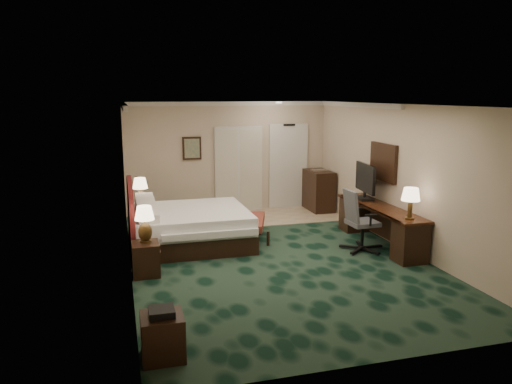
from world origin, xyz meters
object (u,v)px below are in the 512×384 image
object	(u,v)px
lamp_far	(140,192)
desk_chair	(363,220)
bed	(191,227)
bed_bench	(253,229)
tv	(365,182)
nightstand_far	(140,220)
desk	(379,225)
nightstand_near	(146,259)
minibar	(319,191)
side_table	(163,337)
lamp_near	(145,224)

from	to	relation	value
lamp_far	desk_chair	bearing A→B (deg)	-29.83
bed	desk_chair	bearing A→B (deg)	-22.15
bed_bench	tv	distance (m)	2.48
nightstand_far	desk	distance (m)	4.87
nightstand_near	lamp_far	bearing A→B (deg)	88.67
bed	tv	distance (m)	3.62
nightstand_far	desk_chair	bearing A→B (deg)	-29.79
bed	desk	distance (m)	3.65
nightstand_near	bed_bench	xyz separation A→B (m)	(2.20, 1.51, -0.06)
nightstand_near	minibar	size ratio (longest dim) A/B	0.53
side_table	desk_chair	size ratio (longest dim) A/B	0.43
desk_chair	bed_bench	bearing A→B (deg)	142.19
nightstand_far	minibar	distance (m)	4.54
bed	lamp_near	distance (m)	1.76
side_table	desk_chair	xyz separation A→B (m)	(3.94, 2.93, 0.33)
nightstand_near	lamp_far	size ratio (longest dim) A/B	0.91
bed	tv	size ratio (longest dim) A/B	2.29
lamp_far	bed_bench	bearing A→B (deg)	-24.37
tv	minibar	world-z (taller)	tv
bed	minibar	size ratio (longest dim) A/B	2.15
nightstand_near	nightstand_far	distance (m)	2.50
bed_bench	bed	bearing A→B (deg)	-159.20
lamp_near	lamp_far	world-z (taller)	lamp_far
bed	nightstand_far	bearing A→B (deg)	131.88
nightstand_far	lamp_near	distance (m)	2.49
side_table	tv	distance (m)	5.93
nightstand_far	side_table	bearing A→B (deg)	-89.99
lamp_near	tv	world-z (taller)	tv
nightstand_near	lamp_far	xyz separation A→B (m)	(0.06, 2.48, 0.63)
side_table	tv	xyz separation A→B (m)	(4.44, 3.84, 0.88)
nightstand_far	desk	xyz separation A→B (m)	(4.43, -2.01, 0.08)
nightstand_near	side_table	distance (m)	2.70
lamp_far	desk	distance (m)	4.86
lamp_far	minibar	bearing A→B (deg)	13.20
bed	tv	bearing A→B (deg)	-5.26
bed	bed_bench	world-z (taller)	bed
side_table	minibar	bearing A→B (deg)	54.53
nightstand_far	tv	world-z (taller)	tv
bed	lamp_far	bearing A→B (deg)	131.32
bed	bed_bench	distance (m)	1.26
bed_bench	lamp_near	bearing A→B (deg)	-127.62
lamp_near	desk_chair	distance (m)	3.97
tv	desk_chair	size ratio (longest dim) A/B	0.81
nightstand_far	minibar	bearing A→B (deg)	12.95
bed	side_table	size ratio (longest dim) A/B	4.32
desk	tv	distance (m)	1.00
lamp_far	minibar	world-z (taller)	lamp_far
lamp_near	tv	size ratio (longest dim) A/B	0.63
side_table	desk_chair	distance (m)	4.93
desk	minibar	distance (m)	3.03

